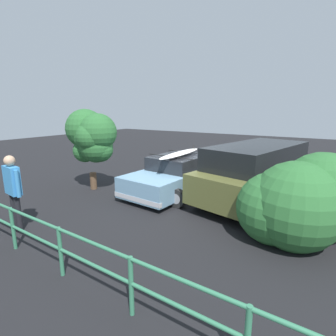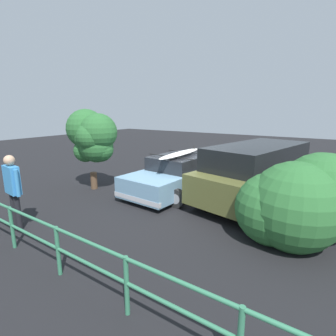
% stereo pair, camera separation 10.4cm
% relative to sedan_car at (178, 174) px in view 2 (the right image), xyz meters
% --- Properties ---
extents(ground_plane, '(44.00, 44.00, 0.02)m').
position_rel_sedan_car_xyz_m(ground_plane, '(-0.46, 0.23, -0.61)').
color(ground_plane, black).
rests_on(ground_plane, ground).
extents(sedan_car, '(2.56, 4.34, 1.54)m').
position_rel_sedan_car_xyz_m(sedan_car, '(0.00, 0.00, 0.00)').
color(sedan_car, '#729EBC').
rests_on(sedan_car, ground).
extents(suv_car, '(3.37, 5.24, 1.78)m').
position_rel_sedan_car_xyz_m(suv_car, '(-2.56, -0.54, 0.33)').
color(suv_car, brown).
rests_on(suv_car, ground).
extents(person_bystander, '(0.70, 0.27, 1.81)m').
position_rel_sedan_car_xyz_m(person_bystander, '(1.73, 4.71, 0.49)').
color(person_bystander, black).
rests_on(person_bystander, ground).
extents(railing_fence, '(9.74, 0.32, 0.91)m').
position_rel_sedan_car_xyz_m(railing_fence, '(-0.75, 5.28, 0.01)').
color(railing_fence, '#387F5B').
rests_on(railing_fence, ground).
extents(bush_near_left, '(1.96, 1.45, 2.85)m').
position_rel_sedan_car_xyz_m(bush_near_left, '(2.55, 1.53, 1.31)').
color(bush_near_left, brown).
rests_on(bush_near_left, ground).
extents(bush_near_right, '(2.56, 2.41, 2.06)m').
position_rel_sedan_car_xyz_m(bush_near_right, '(-4.03, 1.77, 0.26)').
color(bush_near_right, brown).
rests_on(bush_near_right, ground).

